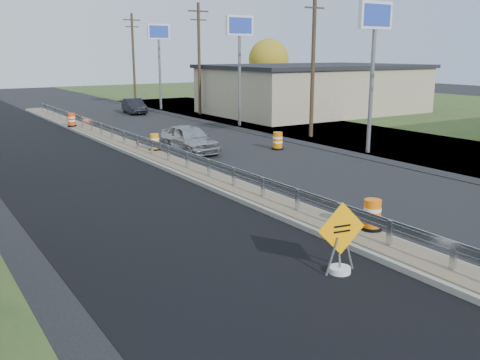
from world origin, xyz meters
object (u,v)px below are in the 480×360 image
barrel_median_mid (155,142)px  barrel_shoulder_near (278,141)px  caution_sign (340,255)px  barrel_median_far (72,120)px  car_silver (190,139)px  barrel_median_near (372,215)px  car_dark_mid (134,106)px

barrel_median_mid → barrel_shoulder_near: size_ratio=0.89×
caution_sign → barrel_median_far: (1.54, 29.10, 0.21)m
barrel_median_mid → car_silver: (1.84, -0.51, 0.11)m
barrel_median_near → barrel_shoulder_near: barrel_median_near is taller
caution_sign → barrel_shoulder_near: bearing=67.9°
barrel_median_near → barrel_shoulder_near: bearing=64.2°
barrel_median_far → barrel_median_mid: bearing=-84.7°
barrel_median_far → caution_sign: bearing=-93.0°
caution_sign → barrel_shoulder_near: 17.41m
barrel_median_near → barrel_median_mid: barrel_median_near is taller
barrel_median_mid → car_dark_mid: 20.17m
car_silver → barrel_median_near: bearing=-97.8°
barrel_shoulder_near → barrel_median_far: bearing=117.9°
caution_sign → barrel_median_far: size_ratio=1.98×
barrel_median_near → car_dark_mid: 35.41m
caution_sign → barrel_median_mid: (2.64, 17.20, 0.18)m
barrel_shoulder_near → car_silver: car_silver is taller
barrel_shoulder_near → caution_sign: bearing=-121.5°
caution_sign → barrel_median_mid: 17.40m
barrel_median_far → car_silver: 12.76m
barrel_median_far → barrel_shoulder_near: barrel_median_far is taller
car_silver → barrel_median_far: bearing=102.4°
barrel_median_mid → barrel_median_far: bearing=95.3°
barrel_median_near → barrel_median_far: (-1.10, 27.61, 0.00)m
barrel_median_mid → barrel_shoulder_near: 6.87m
car_silver → car_dark_mid: size_ratio=1.09×
barrel_median_mid → barrel_shoulder_near: (6.45, -2.35, -0.18)m
caution_sign → car_dark_mid: caution_sign is taller
barrel_median_far → car_dark_mid: car_dark_mid is taller
caution_sign → barrel_median_near: size_ratio=1.98×
caution_sign → barrel_median_mid: bearing=90.6°
barrel_median_mid → car_dark_mid: car_dark_mid is taller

